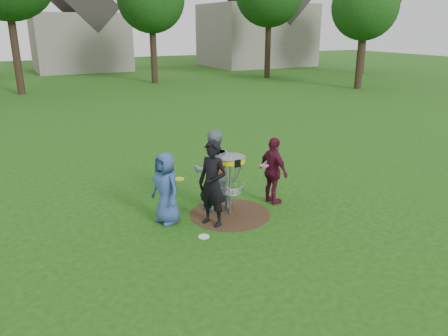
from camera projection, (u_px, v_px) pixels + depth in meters
name	position (u px, v px, depth m)	size (l,w,h in m)	color
ground	(230.00, 214.00, 9.77)	(100.00, 100.00, 0.00)	#19470F
dirt_patch	(230.00, 214.00, 9.76)	(1.80, 1.80, 0.01)	#47331E
player_blue	(166.00, 188.00, 9.15)	(0.76, 0.49, 1.55)	#304784
player_black	(213.00, 184.00, 8.99)	(0.67, 0.44, 1.82)	black
player_grey	(213.00, 170.00, 9.78)	(0.90, 0.70, 1.86)	slate
player_maroon	(273.00, 171.00, 10.15)	(0.94, 0.39, 1.60)	#531328
disc_on_grass	(204.00, 237.00, 8.71)	(0.22, 0.22, 0.02)	white
disc_golf_basket	(230.00, 171.00, 9.45)	(0.66, 0.67, 1.38)	#9EA0A5
held_discs	(222.00, 170.00, 9.45)	(2.26, 0.60, 0.21)	yellow
house_row	(103.00, 23.00, 38.48)	(44.50, 10.65, 11.62)	gray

